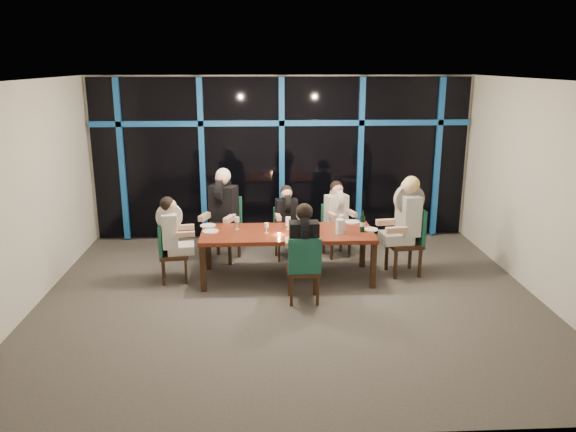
{
  "coord_description": "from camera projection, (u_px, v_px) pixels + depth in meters",
  "views": [
    {
      "loc": [
        -0.4,
        -7.29,
        3.23
      ],
      "look_at": [
        0.0,
        0.6,
        1.05
      ],
      "focal_mm": 35.0,
      "sensor_mm": 36.0,
      "label": 1
    }
  ],
  "objects": [
    {
      "name": "plate_end_right",
      "position": [
        370.0,
        229.0,
        8.55
      ],
      "size": [
        0.24,
        0.24,
        0.01
      ],
      "primitive_type": "cylinder",
      "color": "white",
      "rests_on": "dining_table"
    },
    {
      "name": "tea_light",
      "position": [
        279.0,
        234.0,
        8.31
      ],
      "size": [
        0.04,
        0.04,
        0.03
      ],
      "primitive_type": "cylinder",
      "color": "#FFA44C",
      "rests_on": "dining_table"
    },
    {
      "name": "diner_far_mid",
      "position": [
        287.0,
        212.0,
        9.32
      ],
      "size": [
        0.45,
        0.56,
        0.84
      ],
      "rotation": [
        0.0,
        0.0,
        0.13
      ],
      "color": "black",
      "rests_on": "ground"
    },
    {
      "name": "wine_glass_d",
      "position": [
        237.0,
        220.0,
        8.55
      ],
      "size": [
        0.07,
        0.07,
        0.19
      ],
      "color": "white",
      "rests_on": "dining_table"
    },
    {
      "name": "plate_near_mid",
      "position": [
        300.0,
        237.0,
        8.2
      ],
      "size": [
        0.24,
        0.24,
        0.01
      ],
      "primitive_type": "cylinder",
      "color": "white",
      "rests_on": "dining_table"
    },
    {
      "name": "plate_far_mid",
      "position": [
        293.0,
        225.0,
        8.81
      ],
      "size": [
        0.24,
        0.24,
        0.01
      ],
      "primitive_type": "cylinder",
      "color": "white",
      "rests_on": "dining_table"
    },
    {
      "name": "room",
      "position": [
        290.0,
        157.0,
        7.36
      ],
      "size": [
        7.04,
        7.0,
        3.02
      ],
      "color": "#534D49",
      "rests_on": "ground"
    },
    {
      "name": "diner_end_right",
      "position": [
        406.0,
        211.0,
        8.58
      ],
      "size": [
        0.69,
        0.57,
        1.04
      ],
      "rotation": [
        0.0,
        0.0,
        4.84
      ],
      "color": "black",
      "rests_on": "ground"
    },
    {
      "name": "diner_far_right",
      "position": [
        337.0,
        208.0,
        9.45
      ],
      "size": [
        0.53,
        0.6,
        0.87
      ],
      "rotation": [
        0.0,
        0.0,
        0.31
      ],
      "color": "silver",
      "rests_on": "ground"
    },
    {
      "name": "dining_table",
      "position": [
        287.0,
        236.0,
        8.49
      ],
      "size": [
        2.6,
        1.0,
        0.75
      ],
      "color": "maroon",
      "rests_on": "ground"
    },
    {
      "name": "chair_far_mid",
      "position": [
        286.0,
        230.0,
        9.48
      ],
      "size": [
        0.44,
        0.44,
        0.86
      ],
      "rotation": [
        0.0,
        0.0,
        0.13
      ],
      "color": "black",
      "rests_on": "ground"
    },
    {
      "name": "wine_glass_c",
      "position": [
        314.0,
        225.0,
        8.35
      ],
      "size": [
        0.07,
        0.07,
        0.19
      ],
      "color": "white",
      "rests_on": "dining_table"
    },
    {
      "name": "chair_near_mid",
      "position": [
        304.0,
        266.0,
        7.64
      ],
      "size": [
        0.45,
        0.45,
        0.96
      ],
      "rotation": [
        0.0,
        0.0,
        3.15
      ],
      "color": "black",
      "rests_on": "ground"
    },
    {
      "name": "chair_far_left",
      "position": [
        225.0,
        225.0,
        9.4
      ],
      "size": [
        0.63,
        0.63,
        1.06
      ],
      "rotation": [
        0.0,
        0.0,
        -0.36
      ],
      "color": "black",
      "rests_on": "ground"
    },
    {
      "name": "wine_glass_b",
      "position": [
        288.0,
        220.0,
        8.55
      ],
      "size": [
        0.08,
        0.08,
        0.2
      ],
      "color": "silver",
      "rests_on": "dining_table"
    },
    {
      "name": "diner_near_mid",
      "position": [
        304.0,
        238.0,
        7.61
      ],
      "size": [
        0.48,
        0.6,
        0.94
      ],
      "rotation": [
        0.0,
        0.0,
        3.15
      ],
      "color": "black",
      "rests_on": "ground"
    },
    {
      "name": "diner_end_left",
      "position": [
        172.0,
        227.0,
        8.34
      ],
      "size": [
        0.59,
        0.48,
        0.88
      ],
      "rotation": [
        0.0,
        0.0,
        1.71
      ],
      "color": "silver",
      "rests_on": "ground"
    },
    {
      "name": "chair_end_right",
      "position": [
        410.0,
        237.0,
        8.71
      ],
      "size": [
        0.55,
        0.55,
        1.07
      ],
      "rotation": [
        0.0,
        0.0,
        4.84
      ],
      "color": "black",
      "rests_on": "ground"
    },
    {
      "name": "plate_far_right",
      "position": [
        352.0,
        222.0,
        8.96
      ],
      "size": [
        0.24,
        0.24,
        0.01
      ],
      "primitive_type": "cylinder",
      "color": "white",
      "rests_on": "dining_table"
    },
    {
      "name": "wine_glass_a",
      "position": [
        266.0,
        226.0,
        8.36
      ],
      "size": [
        0.06,
        0.06,
        0.16
      ],
      "color": "white",
      "rests_on": "dining_table"
    },
    {
      "name": "plate_end_left",
      "position": [
        210.0,
        231.0,
        8.46
      ],
      "size": [
        0.24,
        0.24,
        0.01
      ],
      "primitive_type": "cylinder",
      "color": "white",
      "rests_on": "dining_table"
    },
    {
      "name": "window_wall",
      "position": [
        282.0,
        156.0,
        10.31
      ],
      "size": [
        6.86,
        0.43,
        2.94
      ],
      "color": "black",
      "rests_on": "ground"
    },
    {
      "name": "plate_far_left",
      "position": [
        208.0,
        225.0,
        8.76
      ],
      "size": [
        0.24,
        0.24,
        0.01
      ],
      "primitive_type": "cylinder",
      "color": "white",
      "rests_on": "dining_table"
    },
    {
      "name": "wine_glass_e",
      "position": [
        342.0,
        218.0,
        8.66
      ],
      "size": [
        0.08,
        0.08,
        0.2
      ],
      "color": "silver",
      "rests_on": "dining_table"
    },
    {
      "name": "diner_far_left",
      "position": [
        222.0,
        202.0,
        9.21
      ],
      "size": [
        0.65,
        0.72,
        1.03
      ],
      "rotation": [
        0.0,
        0.0,
        -0.36
      ],
      "color": "black",
      "rests_on": "ground"
    },
    {
      "name": "water_pitcher",
      "position": [
        340.0,
        227.0,
        8.34
      ],
      "size": [
        0.14,
        0.12,
        0.22
      ],
      "rotation": [
        0.0,
        0.0,
        -0.11
      ],
      "color": "silver",
      "rests_on": "dining_table"
    },
    {
      "name": "chair_end_left",
      "position": [
        168.0,
        250.0,
        8.42
      ],
      "size": [
        0.47,
        0.47,
        0.9
      ],
      "rotation": [
        0.0,
        0.0,
        1.71
      ],
      "color": "black",
      "rests_on": "ground"
    },
    {
      "name": "chair_far_right",
      "position": [
        335.0,
        227.0,
        9.61
      ],
      "size": [
        0.52,
        0.52,
        0.89
      ],
      "rotation": [
        0.0,
        0.0,
        0.31
      ],
      "color": "black",
      "rests_on": "ground"
    },
    {
      "name": "wine_bottle",
      "position": [
        362.0,
        224.0,
        8.43
      ],
      "size": [
        0.08,
        0.08,
        0.33
      ],
      "rotation": [
        0.0,
        0.0,
        0.25
      ],
      "color": "black",
      "rests_on": "dining_table"
    }
  ]
}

